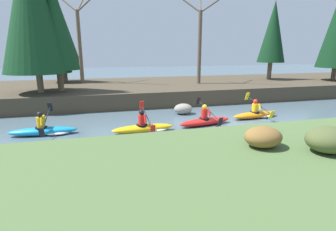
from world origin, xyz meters
TOP-DOWN VIEW (x-y plane):
  - ground_plane at (0.00, 0.00)m, footprint 90.00×90.00m
  - riverbank_far at (0.00, 8.77)m, footprint 44.00×9.30m
  - conifer_tree_far_left at (-9.65, 6.01)m, footprint 3.75×3.75m
  - conifer_tree_left at (-8.82, 11.26)m, footprint 2.77×2.77m
  - conifer_tree_mid_left at (-8.54, 6.25)m, footprint 2.49×2.49m
  - conifer_tree_centre at (8.06, 8.83)m, footprint 2.26×2.26m
  - bare_tree_upstream at (-7.44, 10.26)m, footprint 3.89×3.84m
  - bare_tree_mid_upstream at (1.15, 7.80)m, footprint 3.84×3.80m
  - shrub_clump_nearest at (-1.86, -4.93)m, footprint 1.09×0.91m
  - shrub_clump_second at (-0.38, -5.73)m, footprint 1.30×1.08m
  - kayaker_lead at (1.70, 0.72)m, footprint 2.80×2.07m
  - kayaker_middle at (-1.46, 0.13)m, footprint 2.79×2.06m
  - kayaker_trailing at (-4.40, -0.22)m, footprint 2.79×2.07m
  - kayaker_far_back at (-8.54, 0.46)m, footprint 2.78×2.07m
  - boulder_midstream at (-1.80, 2.52)m, footprint 1.04×0.81m

SIDE VIEW (x-z plane):
  - ground_plane at x=0.00m, z-range 0.00..0.00m
  - kayaker_lead at x=1.70m, z-range -0.40..0.80m
  - kayaker_trailing at x=-4.40m, z-range -0.40..0.80m
  - kayaker_far_back at x=-8.54m, z-range -0.40..0.80m
  - kayaker_middle at x=-1.46m, z-range -0.38..0.82m
  - boulder_midstream at x=-1.80m, z-range 0.00..0.59m
  - riverbank_far at x=0.00m, z-range 0.00..1.00m
  - shrub_clump_nearest at x=-1.86m, z-range 0.80..1.39m
  - shrub_clump_second at x=-0.38m, z-range 0.80..1.51m
  - bare_tree_mid_upstream at x=1.15m, z-range 0.80..7.80m
  - bare_tree_upstream at x=-7.44m, z-range 0.79..7.88m
  - conifer_tree_left at x=-8.82m, z-range 1.53..7.58m
  - conifer_tree_mid_left at x=-8.54m, z-range 1.64..8.16m
  - conifer_tree_centre at x=8.06m, z-range 1.71..8.13m
  - conifer_tree_far_left at x=-9.65m, z-range 1.58..9.99m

